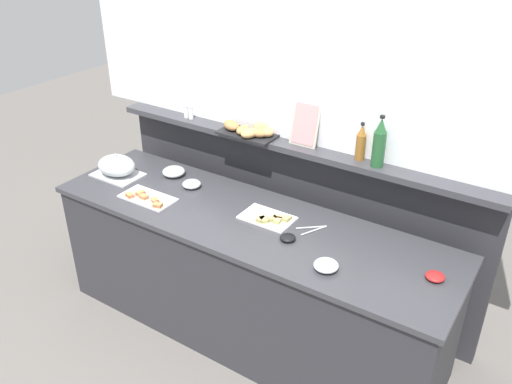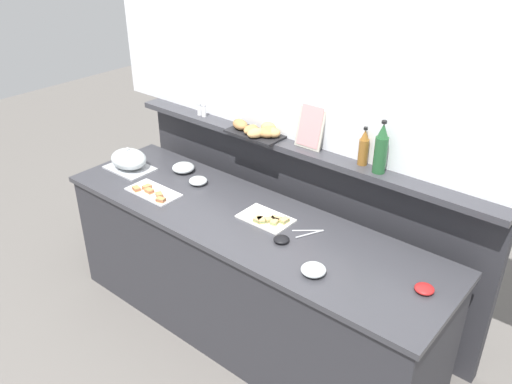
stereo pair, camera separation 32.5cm
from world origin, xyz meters
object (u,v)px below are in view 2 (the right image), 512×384
glass_bowl_large (313,270)px  bread_basket (259,130)px  glass_bowl_medium (198,181)px  condiment_bowl_dark (424,289)px  sandwich_platter_front (153,192)px  wine_bottle_green (381,149)px  pepper_shaker (204,111)px  framed_picture (311,126)px  serving_cloche (129,160)px  salt_shaker (200,109)px  sandwich_platter_side (267,219)px  condiment_bowl_teal (281,239)px  glass_bowl_small (183,168)px  vinegar_bottle_amber (364,148)px  serving_tongs (309,232)px

glass_bowl_large → bread_basket: bread_basket is taller
glass_bowl_medium → condiment_bowl_dark: bearing=-3.2°
sandwich_platter_front → wine_bottle_green: 1.51m
sandwich_platter_front → pepper_shaker: bearing=101.6°
framed_picture → condiment_bowl_dark: bearing=-24.8°
condiment_bowl_dark → wine_bottle_green: 0.83m
glass_bowl_large → wine_bottle_green: bearing=92.2°
serving_cloche → wine_bottle_green: wine_bottle_green is taller
sandwich_platter_front → salt_shaker: (-0.17, 0.64, 0.36)m
pepper_shaker → glass_bowl_large: bearing=-25.1°
sandwich_platter_side → framed_picture: (-0.02, 0.46, 0.46)m
condiment_bowl_teal → framed_picture: framed_picture is taller
sandwich_platter_side → wine_bottle_green: 0.79m
glass_bowl_large → pepper_shaker: (-1.44, 0.68, 0.35)m
glass_bowl_small → framed_picture: size_ratio=0.56×
glass_bowl_small → framed_picture: 1.01m
vinegar_bottle_amber → framed_picture: (-0.39, 0.01, 0.04)m
condiment_bowl_teal → vinegar_bottle_amber: (0.16, 0.57, 0.42)m
framed_picture → sandwich_platter_front: bearing=-138.9°
serving_cloche → bread_basket: (0.82, 0.48, 0.29)m
condiment_bowl_teal → wine_bottle_green: bearing=62.5°
sandwich_platter_side → condiment_bowl_dark: bearing=-1.5°
condiment_bowl_teal → vinegar_bottle_amber: vinegar_bottle_amber is taller
condiment_bowl_teal → bread_basket: bearing=138.7°
condiment_bowl_teal → serving_cloche: bearing=178.1°
serving_tongs → sandwich_platter_side: bearing=-169.8°
sandwich_platter_front → serving_tongs: bearing=14.1°
pepper_shaker → condiment_bowl_dark: bearing=-12.8°
sandwich_platter_front → serving_tongs: size_ratio=2.17×
sandwich_platter_side → vinegar_bottle_amber: bearing=50.8°
vinegar_bottle_amber → framed_picture: 0.39m
sandwich_platter_side → bread_basket: (-0.39, 0.39, 0.35)m
sandwich_platter_front → sandwich_platter_side: (0.80, 0.22, 0.00)m
sandwich_platter_front → pepper_shaker: 0.74m
vinegar_bottle_amber → wine_bottle_green: (0.12, -0.03, 0.04)m
salt_shaker → pepper_shaker: same height
serving_cloche → glass_bowl_large: bearing=-5.8°
glass_bowl_medium → vinegar_bottle_amber: 1.17m
vinegar_bottle_amber → pepper_shaker: (-1.29, -0.03, -0.06)m
sandwich_platter_side → condiment_bowl_dark: sandwich_platter_side is taller
condiment_bowl_teal → vinegar_bottle_amber: bearing=74.6°
vinegar_bottle_amber → condiment_bowl_dark: bearing=-35.7°
wine_bottle_green → bread_basket: 0.88m
bread_basket → pepper_shaker: bearing=177.5°
pepper_shaker → condiment_bowl_teal: bearing=-25.7°
glass_bowl_small → pepper_shaker: 0.44m
glass_bowl_small → pepper_shaker: size_ratio=1.83×
wine_bottle_green → framed_picture: wine_bottle_green is taller
condiment_bowl_teal → condiment_bowl_dark: bearing=7.2°
glass_bowl_small → salt_shaker: bearing=108.4°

